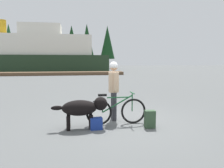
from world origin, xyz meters
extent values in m
plane|color=#595B5B|center=(0.00, 0.00, 0.00)|extent=(160.00, 160.00, 0.00)
torus|color=black|center=(0.29, -0.28, 0.37)|extent=(0.74, 0.06, 0.74)
torus|color=black|center=(-0.72, -0.28, 0.37)|extent=(0.74, 0.06, 0.74)
cube|color=#19592D|center=(-0.17, -0.28, 0.79)|extent=(0.65, 0.03, 0.03)
cube|color=#19592D|center=(-0.19, -0.28, 0.61)|extent=(0.87, 0.03, 0.49)
cylinder|color=#19592D|center=(-0.62, -0.28, 0.58)|extent=(0.03, 0.03, 0.42)
cylinder|color=#19592D|center=(0.25, -0.28, 0.63)|extent=(0.03, 0.03, 0.52)
cube|color=black|center=(-0.62, -0.28, 0.87)|extent=(0.24, 0.10, 0.06)
cylinder|color=#19592D|center=(0.25, -0.28, 0.91)|extent=(0.03, 0.44, 0.03)
cube|color=slate|center=(-0.74, -0.28, 0.67)|extent=(0.36, 0.14, 0.02)
cylinder|color=#333338|center=(-0.21, 0.33, 0.44)|extent=(0.14, 0.14, 0.87)
cylinder|color=#333338|center=(-0.21, 0.11, 0.44)|extent=(0.14, 0.14, 0.87)
cylinder|color=#D8B28C|center=(-0.21, 0.22, 1.18)|extent=(0.32, 0.32, 0.62)
cylinder|color=#D8B28C|center=(-0.21, 0.44, 1.22)|extent=(0.09, 0.09, 0.54)
cylinder|color=#D8B28C|center=(-0.21, 0.00, 1.22)|extent=(0.09, 0.09, 0.54)
sphere|color=tan|center=(-0.21, 0.22, 1.65)|extent=(0.24, 0.24, 0.24)
sphere|color=white|center=(-0.21, 0.22, 1.68)|extent=(0.26, 0.26, 0.26)
ellipsoid|color=black|center=(-1.27, -0.49, 0.57)|extent=(0.94, 0.49, 0.42)
sphere|color=black|center=(-0.70, -0.49, 0.67)|extent=(0.37, 0.37, 0.37)
ellipsoid|color=black|center=(-1.86, -0.49, 0.59)|extent=(0.32, 0.12, 0.12)
cylinder|color=black|center=(-0.97, -0.36, 0.19)|extent=(0.10, 0.10, 0.39)
cylinder|color=black|center=(-0.97, -0.63, 0.19)|extent=(0.10, 0.10, 0.39)
cylinder|color=black|center=(-1.57, -0.36, 0.19)|extent=(0.10, 0.10, 0.39)
cylinder|color=black|center=(-1.57, -0.63, 0.19)|extent=(0.10, 0.10, 0.39)
cube|color=#334C33|center=(0.63, -0.74, 0.24)|extent=(0.29, 0.22, 0.48)
cube|color=navy|center=(-0.84, -0.65, 0.16)|extent=(0.33, 0.20, 0.33)
cube|color=brown|center=(-3.22, 22.56, 0.20)|extent=(16.46, 2.42, 0.40)
cube|color=#1E331E|center=(-9.34, 31.34, 1.37)|extent=(26.82, 7.77, 2.75)
cube|color=silver|center=(-9.34, 31.34, 4.35)|extent=(21.45, 6.52, 3.20)
cube|color=silver|center=(-6.66, 31.34, 6.85)|extent=(6.44, 4.66, 1.80)
cylinder|color=#BF8C19|center=(-12.56, 31.34, 7.15)|extent=(1.10, 1.10, 2.40)
cylinder|color=#4C331E|center=(-15.60, 45.58, 1.33)|extent=(0.40, 0.40, 2.66)
cone|color=#1E4C28|center=(-15.60, 45.58, 6.37)|extent=(3.01, 3.01, 7.42)
cylinder|color=#4C331E|center=(1.71, 46.10, 1.23)|extent=(0.31, 0.31, 2.45)
cone|color=#143819|center=(1.71, 46.10, 6.53)|extent=(3.42, 3.42, 8.15)
cylinder|color=#4C331E|center=(6.54, 45.37, 1.17)|extent=(0.33, 0.33, 2.34)
cone|color=#143819|center=(6.54, 45.37, 6.24)|extent=(3.48, 3.48, 7.81)
cylinder|color=#4C331E|center=(-1.92, 52.11, 1.27)|extent=(0.48, 0.48, 2.54)
cone|color=#143819|center=(-1.92, 52.11, 6.81)|extent=(4.08, 4.08, 8.54)
camera|label=1|loc=(-1.39, -6.23, 1.83)|focal=34.47mm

